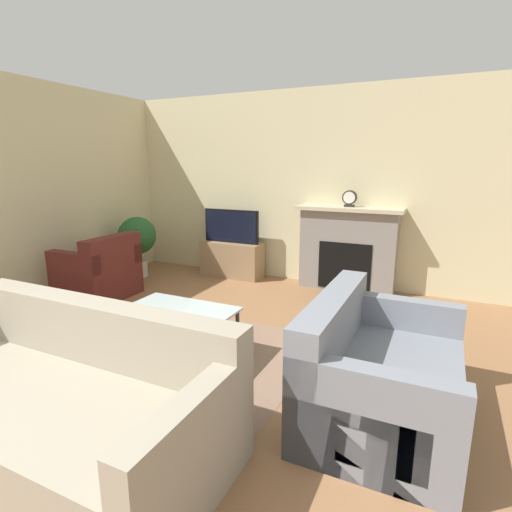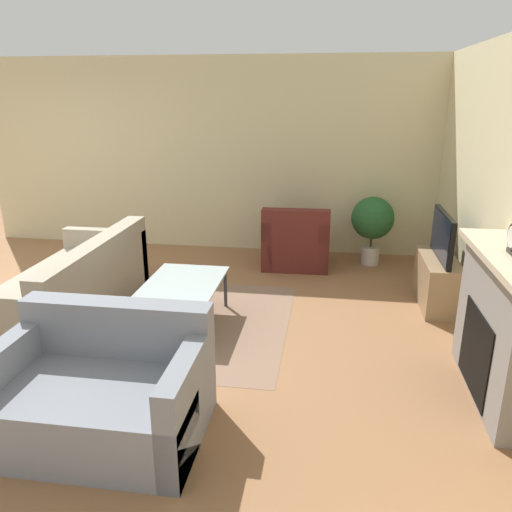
% 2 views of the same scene
% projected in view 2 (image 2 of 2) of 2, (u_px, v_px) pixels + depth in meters
% --- Properties ---
extents(wall_back, '(8.11, 0.06, 2.70)m').
position_uv_depth(wall_back, '(505.00, 199.00, 4.25)').
color(wall_back, beige).
rests_on(wall_back, ground_plane).
extents(wall_left, '(0.06, 8.08, 2.70)m').
position_uv_depth(wall_left, '(254.00, 157.00, 7.04)').
color(wall_left, beige).
rests_on(wall_left, ground_plane).
extents(area_rug, '(2.18, 1.92, 0.00)m').
position_uv_depth(area_rug, '(193.00, 322.00, 5.04)').
color(area_rug, '#896B56').
rests_on(area_rug, ground_plane).
extents(fireplace, '(1.39, 0.37, 1.14)m').
position_uv_depth(fireplace, '(502.00, 325.00, 3.65)').
color(fireplace, gray).
rests_on(fireplace, ground_plane).
extents(tv_stand, '(0.94, 0.36, 0.53)m').
position_uv_depth(tv_stand, '(437.00, 281.00, 5.40)').
color(tv_stand, '#997A56').
rests_on(tv_stand, ground_plane).
extents(tv, '(0.88, 0.06, 0.50)m').
position_uv_depth(tv, '(442.00, 236.00, 5.24)').
color(tv, black).
rests_on(tv, tv_stand).
extents(couch_sectional, '(2.18, 1.00, 0.82)m').
position_uv_depth(couch_sectional, '(68.00, 291.00, 5.09)').
color(couch_sectional, '#9E937F').
rests_on(couch_sectional, ground_plane).
extents(couch_loveseat, '(0.94, 1.37, 0.82)m').
position_uv_depth(couch_loveseat, '(102.00, 393.00, 3.35)').
color(couch_loveseat, gray).
rests_on(couch_loveseat, ground_plane).
extents(armchair_by_window, '(0.77, 0.88, 0.82)m').
position_uv_depth(armchair_by_window, '(296.00, 244.00, 6.60)').
color(armchair_by_window, '#5B231E').
rests_on(armchair_by_window, ground_plane).
extents(coffee_table, '(0.98, 0.72, 0.44)m').
position_uv_depth(coffee_table, '(184.00, 285.00, 4.93)').
color(coffee_table, '#333338').
rests_on(coffee_table, ground_plane).
extents(potted_plant, '(0.56, 0.56, 0.92)m').
position_uv_depth(potted_plant, '(373.00, 221.00, 6.59)').
color(potted_plant, beige).
rests_on(potted_plant, ground_plane).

